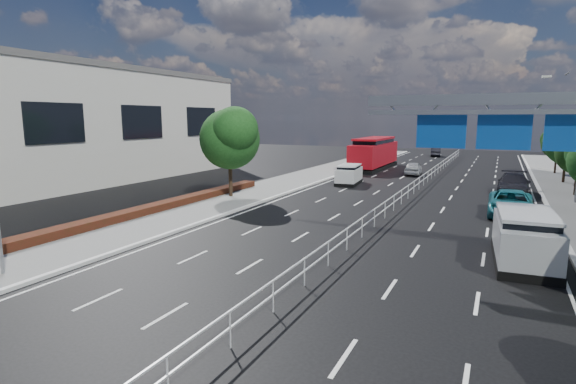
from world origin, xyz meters
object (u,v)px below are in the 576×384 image
at_px(overhead_gantry, 525,125).
at_px(near_car_silver, 413,168).
at_px(near_car_dark, 436,152).
at_px(parked_car_dark, 514,184).
at_px(silver_minivan, 525,238).
at_px(white_minivan, 349,175).
at_px(red_bus, 374,152).
at_px(parked_car_teal, 511,203).

relative_size(overhead_gantry, near_car_silver, 2.56).
xyz_separation_m(near_car_dark, parked_car_dark, (10.23, -34.02, 0.14)).
xyz_separation_m(near_car_silver, parked_car_dark, (9.21, -9.17, 0.13)).
height_order(overhead_gantry, silver_minivan, overhead_gantry).
bearing_deg(parked_car_dark, overhead_gantry, -90.09).
height_order(white_minivan, parked_car_dark, white_minivan).
distance_m(overhead_gantry, red_bus, 35.04).
bearing_deg(silver_minivan, near_car_dark, 97.50).
height_order(red_bus, silver_minivan, red_bus).
bearing_deg(white_minivan, silver_minivan, -59.46).
bearing_deg(red_bus, silver_minivan, -65.08).
xyz_separation_m(white_minivan, parked_car_teal, (12.94, -8.49, -0.10)).
bearing_deg(white_minivan, near_car_dark, 79.58).
relative_size(near_car_dark, parked_car_dark, 0.72).
bearing_deg(overhead_gantry, parked_car_dark, 89.17).
bearing_deg(parked_car_teal, red_bus, 122.43).
xyz_separation_m(silver_minivan, parked_car_teal, (-0.36, 9.86, -0.30)).
height_order(red_bus, parked_car_dark, red_bus).
distance_m(overhead_gantry, parked_car_teal, 11.07).
bearing_deg(parked_car_teal, parked_car_dark, 87.49).
height_order(red_bus, near_car_dark, red_bus).
xyz_separation_m(white_minivan, near_car_silver, (4.02, 9.36, -0.18)).
xyz_separation_m(near_car_silver, parked_car_teal, (8.92, -17.85, 0.08)).
relative_size(red_bus, parked_car_teal, 2.22).
distance_m(red_bus, parked_car_dark, 19.61).
bearing_deg(parked_car_teal, near_car_silver, 116.00).
xyz_separation_m(overhead_gantry, parked_car_teal, (-0.03, 9.95, -4.85)).
distance_m(parked_car_teal, parked_car_dark, 8.69).
distance_m(near_car_dark, parked_car_dark, 35.53).
bearing_deg(near_car_silver, silver_minivan, 104.17).
height_order(silver_minivan, parked_car_teal, silver_minivan).
height_order(near_car_silver, parked_car_teal, parked_car_teal).
relative_size(overhead_gantry, red_bus, 0.85).
height_order(red_bus, near_car_silver, red_bus).
relative_size(near_car_silver, parked_car_dark, 0.71).
bearing_deg(near_car_dark, parked_car_dark, 98.89).
distance_m(white_minivan, near_car_silver, 10.19).
relative_size(white_minivan, parked_car_dark, 0.74).
bearing_deg(silver_minivan, overhead_gantry, -168.43).
xyz_separation_m(red_bus, parked_car_dark, (14.48, -13.18, -1.07)).
relative_size(overhead_gantry, parked_car_teal, 1.88).
distance_m(silver_minivan, parked_car_dark, 18.54).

